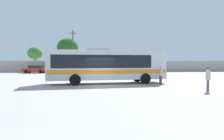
% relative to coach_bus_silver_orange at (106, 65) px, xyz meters
% --- Properties ---
extents(ground_plane, '(300.00, 300.00, 0.00)m').
position_rel_coach_bus_silver_orange_xyz_m(ground_plane, '(-0.53, 8.34, -1.87)').
color(ground_plane, '#A3A099').
extents(perimeter_wall, '(80.00, 0.30, 2.32)m').
position_rel_coach_bus_silver_orange_xyz_m(perimeter_wall, '(-0.53, 23.67, -0.71)').
color(perimeter_wall, '#9E998C').
rests_on(perimeter_wall, ground_plane).
extents(coach_bus_silver_orange, '(11.82, 3.99, 3.50)m').
position_rel_coach_bus_silver_orange_xyz_m(coach_bus_silver_orange, '(0.00, 0.00, 0.00)').
color(coach_bus_silver_orange, silver).
rests_on(coach_bus_silver_orange, ground_plane).
extents(attendant_by_bus_door, '(0.46, 0.46, 1.65)m').
position_rel_coach_bus_silver_orange_xyz_m(attendant_by_bus_door, '(5.21, -1.24, -0.94)').
color(attendant_by_bus_door, '#99383D').
rests_on(attendant_by_bus_door, ground_plane).
extents(passenger_waiting_on_apron, '(0.49, 0.49, 1.73)m').
position_rel_coach_bus_silver_orange_xyz_m(passenger_waiting_on_apron, '(7.14, -6.24, -0.88)').
color(passenger_waiting_on_apron, '#4C4C51').
rests_on(passenger_waiting_on_apron, ground_plane).
extents(parked_car_leftmost_red, '(4.57, 2.21, 1.48)m').
position_rel_coach_bus_silver_orange_xyz_m(parked_car_leftmost_red, '(-12.25, 20.50, -1.08)').
color(parked_car_leftmost_red, red).
rests_on(parked_car_leftmost_red, ground_plane).
extents(parked_car_second_grey, '(4.54, 2.31, 1.48)m').
position_rel_coach_bus_silver_orange_xyz_m(parked_car_second_grey, '(-6.58, 20.38, -1.08)').
color(parked_car_second_grey, slate).
rests_on(parked_car_second_grey, ground_plane).
extents(parked_car_third_red, '(4.07, 2.09, 1.49)m').
position_rel_coach_bus_silver_orange_xyz_m(parked_car_third_red, '(-0.54, 20.55, -1.08)').
color(parked_car_third_red, red).
rests_on(parked_car_third_red, ground_plane).
extents(parked_car_rightmost_maroon, '(4.47, 2.04, 1.55)m').
position_rel_coach_bus_silver_orange_xyz_m(parked_car_rightmost_maroon, '(6.78, 19.86, -1.06)').
color(parked_car_rightmost_maroon, maroon).
rests_on(parked_car_rightmost_maroon, ground_plane).
extents(utility_pole_near, '(1.80, 0.24, 9.16)m').
position_rel_coach_bus_silver_orange_xyz_m(utility_pole_near, '(-5.80, 27.57, 2.90)').
color(utility_pole_near, '#4C3823').
rests_on(utility_pole_near, ground_plane).
extents(roadside_tree_left, '(3.36, 3.36, 5.55)m').
position_rel_coach_bus_silver_orange_xyz_m(roadside_tree_left, '(-14.57, 29.24, 2.23)').
color(roadside_tree_left, brown).
rests_on(roadside_tree_left, ground_plane).
extents(roadside_tree_midleft, '(4.78, 4.78, 7.49)m').
position_rel_coach_bus_silver_orange_xyz_m(roadside_tree_midleft, '(-7.05, 28.35, 3.57)').
color(roadside_tree_midleft, brown).
rests_on(roadside_tree_midleft, ground_plane).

